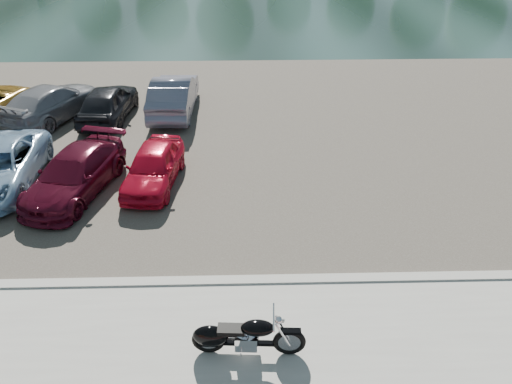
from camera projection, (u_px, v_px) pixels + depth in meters
ground at (274, 347)px, 10.56m from camera, size 200.00×200.00×0.00m
kerb at (269, 281)px, 12.22m from camera, size 60.00×0.30×0.14m
parking_lot at (258, 129)px, 19.89m from camera, size 60.00×18.00×0.04m
motorcycle at (238, 336)px, 10.08m from camera, size 2.33×0.75×1.05m
car_3 at (75, 174)px, 15.47m from camera, size 2.86×4.77×1.29m
car_4 at (153, 166)px, 15.93m from camera, size 1.87×3.82×1.26m
car_7 at (52, 102)px, 20.38m from camera, size 3.66×5.26×1.42m
car_8 at (108, 102)px, 20.36m from camera, size 1.98×4.27×1.42m
car_9 at (174, 95)px, 20.94m from camera, size 1.73×4.71×1.54m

